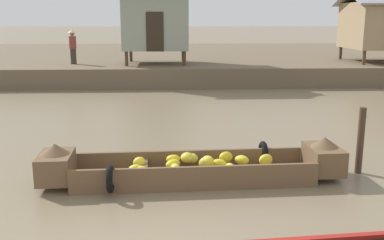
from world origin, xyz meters
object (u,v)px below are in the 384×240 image
Objects in this scene: vendor_person at (73,45)px; mooring_post at (360,141)px; stilt_house_mid_left at (156,18)px; banana_boat at (193,167)px.

mooring_post is at bearing -57.77° from vendor_person.
vendor_person is 16.34m from mooring_post.
vendor_person is at bearing -179.27° from stilt_house_mid_left.
banana_boat is 15.13m from vendor_person.
mooring_post reaches higher than banana_boat.
mooring_post is (4.63, -13.84, -2.43)m from stilt_house_mid_left.
stilt_house_mid_left is at bearing 94.71° from banana_boat.
banana_boat is 4.26× the size of mooring_post.
stilt_house_mid_left is (-1.17, 14.16, 2.85)m from banana_boat.
banana_boat is 3.58× the size of vendor_person.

